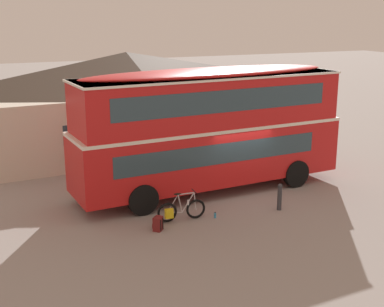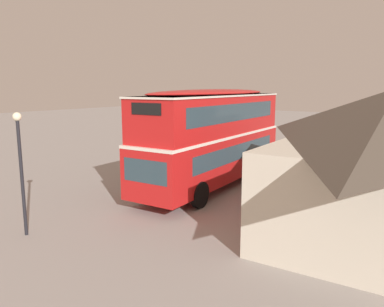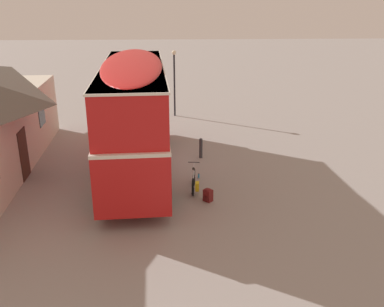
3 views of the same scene
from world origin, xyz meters
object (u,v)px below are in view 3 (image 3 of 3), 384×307
Objects in this scene: street_lamp at (174,75)px; water_bottle_blue_sports at (199,176)px; backpack_on_ground at (208,195)px; kerb_bollard at (201,148)px; double_decker_bus at (134,111)px; touring_bicycle at (194,182)px.

water_bottle_blue_sports is at bearing -174.95° from street_lamp.
backpack_on_ground is 2.47× the size of water_bottle_blue_sports.
kerb_bollard is (-7.66, -1.14, -2.08)m from street_lamp.
double_decker_bus is at bearing 41.42° from backpack_on_ground.
street_lamp reaches higher than touring_bicycle.
backpack_on_ground is at bearing 179.43° from kerb_bollard.
street_lamp is at bearing 5.13° from backpack_on_ground.
touring_bicycle is at bearing 167.43° from water_bottle_blue_sports.
double_decker_bus is 52.28× the size of water_bottle_blue_sports.
water_bottle_blue_sports is 0.05× the size of street_lamp.
double_decker_bus is 4.95m from backpack_on_ground.
backpack_on_ground is 2.17m from water_bottle_blue_sports.
backpack_on_ground is 0.12× the size of street_lamp.
backpack_on_ground is (-0.97, -0.47, -0.11)m from touring_bicycle.
touring_bicycle is at bearing -176.82° from street_lamp.
street_lamp is at bearing 3.18° from touring_bicycle.
double_decker_bus is 3.85m from water_bottle_blue_sports.
water_bottle_blue_sports is at bearing -12.57° from touring_bicycle.
kerb_bollard reaches higher than water_bottle_blue_sports.
touring_bicycle is 0.41× the size of street_lamp.
touring_bicycle reaches higher than kerb_bollard.
street_lamp is at bearing 5.05° from water_bottle_blue_sports.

